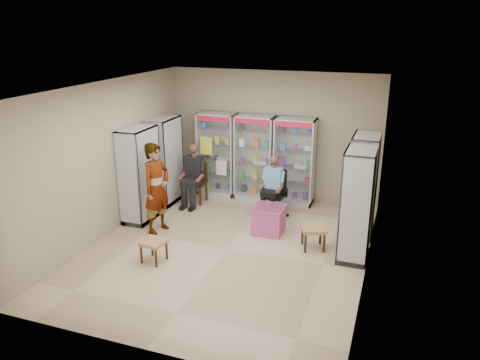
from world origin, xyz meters
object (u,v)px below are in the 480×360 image
(wooden_chair, at_px, (196,183))
(office_chair, at_px, (274,193))
(cabinet_back_mid, at_px, (255,158))
(cabinet_back_left, at_px, (217,154))
(cabinet_left_near, at_px, (140,175))
(cabinet_back_right, at_px, (295,162))
(woven_stool_a, at_px, (313,238))
(cabinet_right_near, at_px, (357,205))
(cabinet_left_far, at_px, (165,161))
(woven_stool_b, at_px, (154,251))
(cabinet_right_far, at_px, (363,185))
(standing_man, at_px, (157,188))
(seated_shopkeeper, at_px, (274,188))
(pink_trunk, at_px, (269,220))

(wooden_chair, xyz_separation_m, office_chair, (1.92, -0.12, 0.03))
(cabinet_back_mid, height_order, wooden_chair, cabinet_back_mid)
(cabinet_back_left, bearing_deg, cabinet_left_near, -114.61)
(cabinet_back_right, xyz_separation_m, woven_stool_a, (0.89, -2.17, -0.78))
(cabinet_back_mid, xyz_separation_m, cabinet_back_right, (0.95, 0.00, 0.00))
(cabinet_right_near, bearing_deg, office_chair, 53.49)
(cabinet_back_left, bearing_deg, cabinet_back_right, 0.00)
(cabinet_left_far, xyz_separation_m, woven_stool_b, (1.16, -2.66, -0.80))
(cabinet_right_far, xyz_separation_m, standing_man, (-3.84, -1.30, -0.08))
(office_chair, relative_size, seated_shopkeeper, 0.79)
(cabinet_left_near, height_order, woven_stool_b, cabinet_left_near)
(office_chair, bearing_deg, cabinet_right_near, -31.17)
(cabinet_right_near, height_order, woven_stool_a, cabinet_right_near)
(cabinet_back_mid, height_order, cabinet_left_near, same)
(cabinet_back_right, height_order, office_chair, cabinet_back_right)
(cabinet_back_mid, xyz_separation_m, cabinet_right_far, (2.58, -1.13, 0.00))
(cabinet_right_near, xyz_separation_m, cabinet_left_near, (-4.46, 0.20, 0.00))
(cabinet_right_near, xyz_separation_m, wooden_chair, (-3.78, 1.50, -0.53))
(cabinet_back_right, distance_m, cabinet_right_far, 1.98)
(wooden_chair, bearing_deg, pink_trunk, -26.85)
(wooden_chair, relative_size, woven_stool_b, 2.38)
(cabinet_back_mid, bearing_deg, pink_trunk, -64.05)
(cabinet_back_mid, bearing_deg, wooden_chair, -148.69)
(office_chair, bearing_deg, seated_shopkeeper, -84.66)
(wooden_chair, height_order, pink_trunk, wooden_chair)
(cabinet_back_mid, distance_m, pink_trunk, 2.10)
(cabinet_right_far, height_order, cabinet_left_near, same)
(cabinet_left_far, height_order, cabinet_left_near, same)
(cabinet_back_mid, relative_size, woven_stool_b, 5.06)
(cabinet_back_right, distance_m, cabinet_left_near, 3.48)
(cabinet_left_far, relative_size, cabinet_left_near, 1.00)
(woven_stool_b, bearing_deg, cabinet_back_mid, 78.67)
(cabinet_back_right, xyz_separation_m, cabinet_right_far, (1.63, -1.13, 0.00))
(cabinet_right_far, bearing_deg, woven_stool_b, 126.71)
(cabinet_back_left, relative_size, woven_stool_a, 4.65)
(cabinet_right_near, distance_m, woven_stool_a, 1.08)
(pink_trunk, relative_size, woven_stool_a, 1.34)
(cabinet_back_mid, distance_m, cabinet_left_far, 2.10)
(cabinet_back_right, xyz_separation_m, wooden_chair, (-2.15, -0.73, -0.53))
(woven_stool_a, bearing_deg, cabinet_back_right, 112.32)
(pink_trunk, distance_m, woven_stool_b, 2.41)
(cabinet_right_far, relative_size, woven_stool_b, 5.06)
(woven_stool_a, xyz_separation_m, woven_stool_b, (-2.56, -1.42, -0.02))
(cabinet_left_far, distance_m, pink_trunk, 2.96)
(cabinet_back_right, height_order, woven_stool_b, cabinet_back_right)
(cabinet_back_mid, bearing_deg, standing_man, -117.48)
(cabinet_back_right, relative_size, office_chair, 1.99)
(cabinet_left_far, height_order, standing_man, cabinet_left_far)
(cabinet_back_left, distance_m, cabinet_left_near, 2.23)
(cabinet_left_near, bearing_deg, cabinet_back_mid, 137.20)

